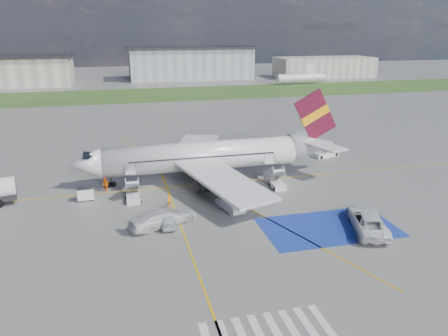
{
  "coord_description": "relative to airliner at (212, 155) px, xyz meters",
  "views": [
    {
      "loc": [
        -10.86,
        -41.65,
        20.07
      ],
      "look_at": [
        1.65,
        7.8,
        3.5
      ],
      "focal_mm": 35.0,
      "sensor_mm": 36.0,
      "label": 1
    }
  ],
  "objects": [
    {
      "name": "airliner",
      "position": [
        0.0,
        0.0,
        0.0
      ],
      "size": [
        36.81,
        32.95,
        11.92
      ],
      "color": "silver",
      "rests_on": "ground"
    },
    {
      "name": "van_white_b",
      "position": [
        -8.23,
        -13.25,
        -2.27
      ],
      "size": [
        6.17,
        4.39,
        2.24
      ],
      "primitive_type": "imported",
      "rotation": [
        0.0,
        0.0,
        1.98
      ],
      "color": "silver",
      "rests_on": "ground"
    },
    {
      "name": "staging_box",
      "position": [
        8.49,
        -18.0,
        -3.39
      ],
      "size": [
        14.0,
        8.0,
        0.01
      ],
      "primitive_type": "cube",
      "color": "navy",
      "rests_on": "ground"
    },
    {
      "name": "crew_nose",
      "position": [
        -14.21,
        -1.52,
        -2.45
      ],
      "size": [
        1.16,
        1.16,
        1.9
      ],
      "primitive_type": "imported",
      "rotation": [
        0.0,
        0.0,
        -0.8
      ],
      "color": "#DD580B",
      "rests_on": "ground"
    },
    {
      "name": "terminal_east",
      "position": [
        73.49,
        114.0,
        0.61
      ],
      "size": [
        40.0,
        16.0,
        8.0
      ],
      "primitive_type": "cube",
      "color": "gray",
      "rests_on": "ground"
    },
    {
      "name": "ground",
      "position": [
        -1.51,
        -14.0,
        -3.39
      ],
      "size": [
        400.0,
        400.0,
        0.0
      ],
      "primitive_type": "plane",
      "color": "#60605E",
      "rests_on": "ground"
    },
    {
      "name": "car_silver_b",
      "position": [
        -0.4,
        -11.11,
        -2.63
      ],
      "size": [
        2.69,
        4.87,
        1.52
      ],
      "primitive_type": "imported",
      "rotation": [
        0.0,
        0.0,
        3.39
      ],
      "color": "#B7B8BE",
      "rests_on": "ground"
    },
    {
      "name": "terminal_centre",
      "position": [
        18.49,
        121.0,
        2.61
      ],
      "size": [
        48.0,
        18.0,
        12.0
      ],
      "primitive_type": "cube",
      "color": "gray",
      "rests_on": "ground"
    },
    {
      "name": "car_silver_a",
      "position": [
        -7.91,
        -13.43,
        -2.7
      ],
      "size": [
        1.72,
        4.12,
        1.39
      ],
      "primitive_type": "imported",
      "rotation": [
        0.0,
        0.0,
        3.16
      ],
      "color": "#B9BAC0",
      "rests_on": "ground"
    },
    {
      "name": "airstairs_aft",
      "position": [
        7.49,
        -5.3,
        -2.77
      ],
      "size": [
        1.9,
        5.2,
        3.6
      ],
      "color": "silver",
      "rests_on": "ground"
    },
    {
      "name": "crew_fwd",
      "position": [
        -7.03,
        -8.54,
        -2.6
      ],
      "size": [
        0.67,
        0.69,
        1.6
      ],
      "primitive_type": "imported",
      "rotation": [
        0.0,
        0.0,
        0.84
      ],
      "color": "orange",
      "rests_on": "ground"
    },
    {
      "name": "grass_strip",
      "position": [
        -1.51,
        81.0,
        -3.39
      ],
      "size": [
        400.0,
        30.0,
        0.01
      ],
      "primitive_type": "cube",
      "color": "#2D4C1E",
      "rests_on": "ground"
    },
    {
      "name": "taxiway_line_diag",
      "position": [
        -1.51,
        -2.0,
        -3.39
      ],
      "size": [
        20.71,
        56.45,
        0.01
      ],
      "primitive_type": "cube",
      "rotation": [
        0.0,
        0.0,
        0.35
      ],
      "color": "gold",
      "rests_on": "ground"
    },
    {
      "name": "gpu_cart",
      "position": [
        -16.56,
        -3.87,
        -2.68
      ],
      "size": [
        2.0,
        1.39,
        1.59
      ],
      "rotation": [
        0.0,
        0.0,
        0.08
      ],
      "color": "silver",
      "rests_on": "ground"
    },
    {
      "name": "belt_loader",
      "position": [
        20.35,
        6.14,
        -3.03
      ],
      "size": [
        5.05,
        3.01,
        1.46
      ],
      "rotation": [
        0.0,
        0.0,
        0.33
      ],
      "color": "silver",
      "rests_on": "ground"
    },
    {
      "name": "airstairs_fwd",
      "position": [
        -11.01,
        -5.3,
        -2.77
      ],
      "size": [
        1.9,
        5.2,
        3.6
      ],
      "color": "silver",
      "rests_on": "ground"
    },
    {
      "name": "crew_aft",
      "position": [
        3.6,
        -7.06,
        -2.52
      ],
      "size": [
        0.56,
        1.07,
        1.74
      ],
      "primitive_type": "imported",
      "rotation": [
        0.0,
        0.0,
        1.71
      ],
      "color": "orange",
      "rests_on": "ground"
    },
    {
      "name": "crosswalk",
      "position": [
        -3.31,
        -32.0,
        -3.39
      ],
      "size": [
        9.0,
        4.0,
        0.01
      ],
      "color": "silver",
      "rests_on": "ground"
    },
    {
      "name": "van_white_a",
      "position": [
        12.19,
        -19.24,
        -2.15
      ],
      "size": [
        5.08,
        7.29,
        2.49
      ],
      "primitive_type": "imported",
      "rotation": [
        0.0,
        0.0,
        2.81
      ],
      "color": "white",
      "rests_on": "ground"
    },
    {
      "name": "taxiway_line_main",
      "position": [
        -1.51,
        -2.0,
        -3.39
      ],
      "size": [
        120.0,
        0.2,
        0.01
      ],
      "primitive_type": "cube",
      "color": "gold",
      "rests_on": "ground"
    },
    {
      "name": "taxiway_line_cross",
      "position": [
        -6.51,
        -24.0,
        -3.39
      ],
      "size": [
        0.2,
        60.0,
        0.01
      ],
      "primitive_type": "cube",
      "color": "gold",
      "rests_on": "ground"
    }
  ]
}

